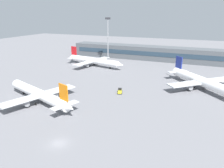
% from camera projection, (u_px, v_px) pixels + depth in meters
% --- Properties ---
extents(ground_plane, '(400.00, 400.00, 0.00)m').
position_uv_depth(ground_plane, '(118.00, 92.00, 89.27)').
color(ground_plane, slate).
extents(terminal_building, '(115.79, 12.13, 9.00)m').
position_uv_depth(terminal_building, '(155.00, 53.00, 148.01)').
color(terminal_building, '#4C5156').
rests_on(terminal_building, ground_plane).
extents(airplane_near, '(38.94, 27.86, 9.99)m').
position_uv_depth(airplane_near, '(38.00, 94.00, 78.59)').
color(airplane_near, white).
rests_on(airplane_near, ground_plane).
extents(airplane_mid, '(32.83, 34.50, 10.89)m').
position_uv_depth(airplane_mid, '(203.00, 82.00, 90.60)').
color(airplane_mid, white).
rests_on(airplane_mid, ground_plane).
extents(airplane_far, '(41.22, 29.16, 10.29)m').
position_uv_depth(airplane_far, '(94.00, 61.00, 131.40)').
color(airplane_far, white).
rests_on(airplane_far, ground_plane).
extents(baggage_tug_yellow, '(2.69, 3.89, 1.75)m').
position_uv_depth(baggage_tug_yellow, '(120.00, 91.00, 87.93)').
color(baggage_tug_yellow, yellow).
rests_on(baggage_tug_yellow, ground_plane).
extents(floodlight_tower_west, '(3.20, 0.80, 27.67)m').
position_uv_depth(floodlight_tower_west, '(108.00, 37.00, 137.90)').
color(floodlight_tower_west, gray).
rests_on(floodlight_tower_west, ground_plane).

